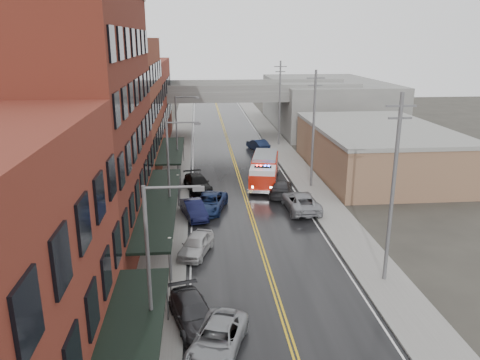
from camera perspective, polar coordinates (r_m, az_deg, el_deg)
road at (r=43.78m, az=0.96°, el=-3.04°), size 11.00×160.00×0.02m
sidewalk_left at (r=43.62m, az=-8.64°, el=-3.22°), size 3.00×160.00×0.15m
sidewalk_right at (r=45.09m, az=10.23°, el=-2.63°), size 3.00×160.00×0.15m
curb_left at (r=43.55m, az=-6.47°, el=-3.17°), size 0.30×160.00×0.15m
curb_right at (r=44.69m, az=8.19°, el=-2.71°), size 0.30×160.00×0.15m
brick_building_b at (r=35.56m, az=-19.65°, el=6.32°), size 9.00×20.00×18.00m
brick_building_c at (r=52.71m, az=-14.96°, el=8.21°), size 9.00×15.00×15.00m
brick_building_far at (r=70.06m, az=-12.57°, el=9.15°), size 9.00×20.00×12.00m
tan_building at (r=56.27m, az=16.29°, el=3.43°), size 14.00×22.00×5.00m
right_far_block at (r=84.69m, az=10.36°, el=9.17°), size 18.00×30.00×8.00m
awning_1 at (r=36.09m, az=-9.74°, el=-2.68°), size 2.60×18.00×3.09m
awning_2 at (r=52.88m, az=-8.37°, el=3.64°), size 2.60×13.00×3.09m
globe_lamp_1 at (r=29.79m, az=-8.54°, el=-8.35°), size 0.44×0.44×3.12m
globe_lamp_2 at (r=42.86m, az=-7.57°, el=-0.38°), size 0.44×0.44×3.12m
street_lamp_0 at (r=21.38m, az=-10.41°, el=-10.47°), size 2.64×0.22×9.00m
street_lamp_1 at (r=36.31m, az=-8.31°, el=1.15°), size 2.64×0.22×9.00m
street_lamp_2 at (r=51.89m, az=-7.46°, el=5.91°), size 2.64×0.22×9.00m
utility_pole_0 at (r=29.70m, az=18.17°, el=-0.84°), size 1.80×0.24×12.00m
utility_pole_1 at (r=48.16m, az=8.95°, el=6.36°), size 1.80×0.24×12.00m
utility_pole_2 at (r=67.50m, az=4.85°, el=9.47°), size 1.80×0.24×12.00m
overpass at (r=73.61m, az=-1.71°, el=9.88°), size 40.00×10.00×7.50m
fire_truck at (r=49.44m, az=2.99°, el=1.28°), size 4.64×8.73×3.06m
parked_car_left_2 at (r=24.36m, az=-2.78°, el=-18.83°), size 3.73×5.48×1.39m
parked_car_left_3 at (r=26.37m, az=-5.78°, el=-15.79°), size 3.18×5.23×1.42m
parked_car_left_4 at (r=34.03m, az=-5.38°, el=-7.81°), size 3.03×4.70×1.49m
parked_car_left_5 at (r=40.67m, az=-5.65°, el=-3.60°), size 2.63×4.79×1.50m
parked_car_left_6 at (r=42.18m, az=-3.74°, el=-2.78°), size 3.84×5.93×1.52m
parked_car_left_7 at (r=47.86m, az=-5.20°, el=-0.39°), size 3.34×5.72×1.56m
parked_car_right_0 at (r=42.56m, az=7.42°, el=-2.62°), size 2.91×6.00×1.65m
parked_car_right_1 at (r=46.44m, az=5.04°, el=-0.95°), size 3.32×5.60×1.52m
parked_car_right_2 at (r=55.52m, az=3.32°, el=2.06°), size 2.59×4.74×1.53m
parked_car_right_3 at (r=65.21m, az=2.21°, el=4.33°), size 3.00×5.05×1.57m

